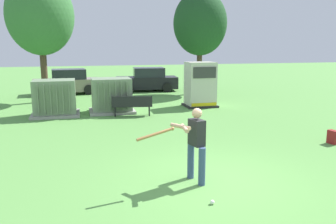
{
  "coord_description": "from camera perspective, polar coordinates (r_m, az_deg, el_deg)",
  "views": [
    {
      "loc": [
        -2.88,
        -6.93,
        3.12
      ],
      "look_at": [
        -0.14,
        3.5,
        1.0
      ],
      "focal_mm": 36.18,
      "sensor_mm": 36.0,
      "label": 1
    }
  ],
  "objects": [
    {
      "name": "sports_ball",
      "position": [
        7.05,
        7.47,
        -14.83
      ],
      "size": [
        0.09,
        0.09,
        0.09
      ],
      "primitive_type": "sphere",
      "color": "white",
      "rests_on": "ground"
    },
    {
      "name": "backpack",
      "position": [
        12.18,
        26.05,
        -3.83
      ],
      "size": [
        0.3,
        0.35,
        0.44
      ],
      "color": "maroon",
      "rests_on": "ground"
    },
    {
      "name": "generator_enclosure",
      "position": [
        17.61,
        5.44,
        4.6
      ],
      "size": [
        1.6,
        1.4,
        2.3
      ],
      "color": "#262626",
      "rests_on": "ground"
    },
    {
      "name": "ground_plane",
      "position": [
        8.13,
        7.42,
        -11.55
      ],
      "size": [
        96.0,
        96.0,
        0.0
      ],
      "primitive_type": "plane",
      "color": "#5B9947"
    },
    {
      "name": "transformer_mid_west",
      "position": [
        16.23,
        -9.5,
        2.71
      ],
      "size": [
        2.1,
        1.7,
        1.62
      ],
      "color": "#9E9B93",
      "rests_on": "ground"
    },
    {
      "name": "park_bench",
      "position": [
        15.24,
        -6.06,
        1.29
      ],
      "size": [
        1.84,
        0.69,
        0.92
      ],
      "color": "black",
      "rests_on": "ground"
    },
    {
      "name": "tree_center_left",
      "position": [
        22.51,
        5.42,
        14.6
      ],
      "size": [
        3.44,
        3.44,
        6.57
      ],
      "color": "#4C3828",
      "rests_on": "ground"
    },
    {
      "name": "transformer_west",
      "position": [
        16.06,
        -18.5,
        2.2
      ],
      "size": [
        2.1,
        1.7,
        1.62
      ],
      "color": "#9E9B93",
      "rests_on": "ground"
    },
    {
      "name": "tree_left",
      "position": [
        20.18,
        -20.72,
        14.9
      ],
      "size": [
        3.58,
        3.58,
        6.85
      ],
      "color": "#4C3828",
      "rests_on": "ground"
    },
    {
      "name": "parked_car_left_of_center",
      "position": [
        23.8,
        -3.52,
        5.39
      ],
      "size": [
        4.34,
        2.21,
        1.62
      ],
      "color": "black",
      "rests_on": "ground"
    },
    {
      "name": "parked_car_leftmost",
      "position": [
        23.2,
        -16.58,
        4.8
      ],
      "size": [
        4.32,
        2.18,
        1.62
      ],
      "color": "gray",
      "rests_on": "ground"
    },
    {
      "name": "batter",
      "position": [
        7.75,
        4.47,
        -4.96
      ],
      "size": [
        1.61,
        0.76,
        1.74
      ],
      "color": "#384C75",
      "rests_on": "ground"
    }
  ]
}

